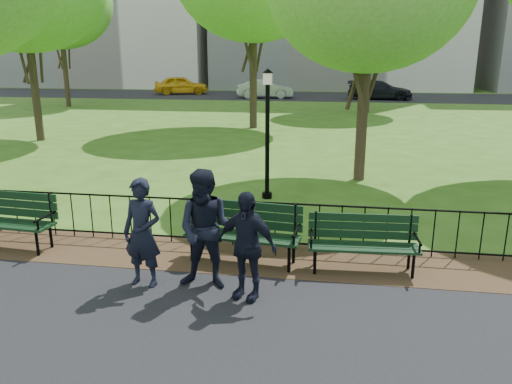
% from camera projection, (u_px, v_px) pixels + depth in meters
% --- Properties ---
extents(ground, '(120.00, 120.00, 0.00)m').
position_uv_depth(ground, '(194.00, 294.00, 7.53)').
color(ground, '#335616').
extents(dirt_strip, '(60.00, 1.60, 0.01)m').
position_uv_depth(dirt_strip, '(216.00, 255.00, 8.96)').
color(dirt_strip, '#392717').
rests_on(dirt_strip, ground).
extents(far_street, '(70.00, 9.00, 0.01)m').
position_uv_depth(far_street, '(311.00, 96.00, 40.81)').
color(far_street, black).
rests_on(far_street, ground).
extents(iron_fence, '(24.06, 0.06, 1.00)m').
position_uv_depth(iron_fence, '(222.00, 220.00, 9.30)').
color(iron_fence, black).
rests_on(iron_fence, ground).
extents(park_bench_main, '(2.02, 0.82, 1.12)m').
position_uv_depth(park_bench_main, '(228.00, 224.00, 8.55)').
color(park_bench_main, black).
rests_on(park_bench_main, ground).
extents(park_bench_left_a, '(2.01, 0.76, 1.12)m').
position_uv_depth(park_bench_left_a, '(5.00, 214.00, 9.23)').
color(park_bench_left_a, black).
rests_on(park_bench_left_a, ground).
extents(park_bench_right_a, '(1.83, 0.65, 1.02)m').
position_uv_depth(park_bench_right_a, '(363.00, 237.00, 8.22)').
color(park_bench_right_a, black).
rests_on(park_bench_right_a, ground).
extents(lamppost, '(0.28, 0.28, 3.15)m').
position_uv_depth(lamppost, '(267.00, 130.00, 12.01)').
color(lamppost, black).
rests_on(lamppost, ground).
extents(tree_far_e, '(6.34, 6.34, 8.84)m').
position_uv_depth(tree_far_e, '(373.00, 4.00, 28.41)').
color(tree_far_e, '#2D2116').
rests_on(tree_far_e, ground).
extents(tree_far_w, '(6.71, 6.71, 9.35)m').
position_uv_depth(tree_far_w, '(58.00, 3.00, 31.47)').
color(tree_far_w, '#2D2116').
rests_on(tree_far_w, ground).
extents(person_left, '(0.68, 0.50, 1.70)m').
position_uv_depth(person_left, '(142.00, 233.00, 7.60)').
color(person_left, black).
rests_on(person_left, asphalt_path).
extents(person_mid, '(0.92, 0.51, 1.86)m').
position_uv_depth(person_mid, '(207.00, 230.00, 7.51)').
color(person_mid, black).
rests_on(person_mid, asphalt_path).
extents(person_right, '(1.03, 0.67, 1.63)m').
position_uv_depth(person_right, '(246.00, 246.00, 7.21)').
color(person_right, black).
rests_on(person_right, asphalt_path).
extents(taxi, '(4.85, 3.10, 1.54)m').
position_uv_depth(taxi, '(181.00, 85.00, 42.55)').
color(taxi, gold).
rests_on(taxi, far_street).
extents(sedan_silver, '(4.49, 2.00, 1.43)m').
position_uv_depth(sedan_silver, '(265.00, 89.00, 38.89)').
color(sedan_silver, '#ABADB3').
rests_on(sedan_silver, far_street).
extents(sedan_dark, '(4.96, 2.33, 1.40)m').
position_uv_depth(sedan_dark, '(380.00, 90.00, 37.89)').
color(sedan_dark, black).
rests_on(sedan_dark, far_street).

